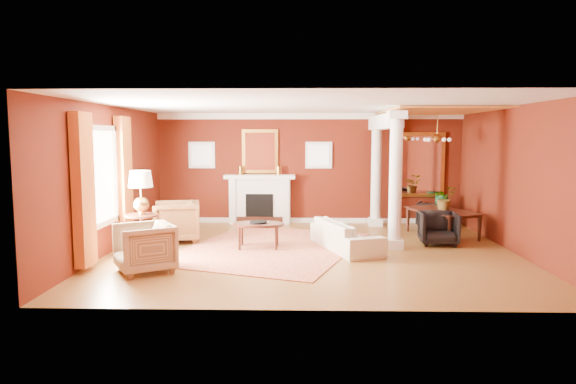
{
  "coord_description": "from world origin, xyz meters",
  "views": [
    {
      "loc": [
        -0.21,
        -10.09,
        2.3
      ],
      "look_at": [
        -0.48,
        0.43,
        1.15
      ],
      "focal_mm": 32.0,
      "sensor_mm": 36.0,
      "label": 1
    }
  ],
  "objects_px": {
    "coffee_table": "(259,225)",
    "side_table": "(141,197)",
    "dining_table": "(444,215)",
    "armchair_stripe": "(144,245)",
    "sofa": "(346,230)",
    "armchair_leopard": "(176,220)"
  },
  "relations": [
    {
      "from": "armchair_stripe",
      "to": "side_table",
      "type": "xyz_separation_m",
      "value": [
        -0.51,
        1.5,
        0.65
      ]
    },
    {
      "from": "sofa",
      "to": "side_table",
      "type": "distance_m",
      "value": 4.15
    },
    {
      "from": "side_table",
      "to": "dining_table",
      "type": "bearing_deg",
      "value": 15.5
    },
    {
      "from": "armchair_leopard",
      "to": "armchair_stripe",
      "type": "xyz_separation_m",
      "value": [
        0.06,
        -2.51,
        -0.03
      ]
    },
    {
      "from": "armchair_stripe",
      "to": "coffee_table",
      "type": "bearing_deg",
      "value": 105.1
    },
    {
      "from": "armchair_stripe",
      "to": "coffee_table",
      "type": "height_order",
      "value": "armchair_stripe"
    },
    {
      "from": "armchair_stripe",
      "to": "sofa",
      "type": "bearing_deg",
      "value": 85.7
    },
    {
      "from": "armchair_stripe",
      "to": "dining_table",
      "type": "distance_m",
      "value": 6.79
    },
    {
      "from": "coffee_table",
      "to": "dining_table",
      "type": "relative_size",
      "value": 0.61
    },
    {
      "from": "sofa",
      "to": "dining_table",
      "type": "distance_m",
      "value": 2.78
    },
    {
      "from": "armchair_leopard",
      "to": "dining_table",
      "type": "bearing_deg",
      "value": 85.47
    },
    {
      "from": "armchair_leopard",
      "to": "side_table",
      "type": "xyz_separation_m",
      "value": [
        -0.44,
        -1.01,
        0.62
      ]
    },
    {
      "from": "coffee_table",
      "to": "dining_table",
      "type": "height_order",
      "value": "dining_table"
    },
    {
      "from": "armchair_leopard",
      "to": "dining_table",
      "type": "xyz_separation_m",
      "value": [
        6.0,
        0.78,
        -0.01
      ]
    },
    {
      "from": "armchair_stripe",
      "to": "coffee_table",
      "type": "relative_size",
      "value": 0.87
    },
    {
      "from": "sofa",
      "to": "armchair_stripe",
      "type": "height_order",
      "value": "armchair_stripe"
    },
    {
      "from": "armchair_stripe",
      "to": "dining_table",
      "type": "height_order",
      "value": "dining_table"
    },
    {
      "from": "coffee_table",
      "to": "side_table",
      "type": "height_order",
      "value": "side_table"
    },
    {
      "from": "armchair_stripe",
      "to": "side_table",
      "type": "distance_m",
      "value": 1.71
    },
    {
      "from": "sofa",
      "to": "side_table",
      "type": "bearing_deg",
      "value": 74.73
    },
    {
      "from": "sofa",
      "to": "armchair_stripe",
      "type": "relative_size",
      "value": 2.21
    },
    {
      "from": "sofa",
      "to": "armchair_leopard",
      "type": "distance_m",
      "value": 3.7
    }
  ]
}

